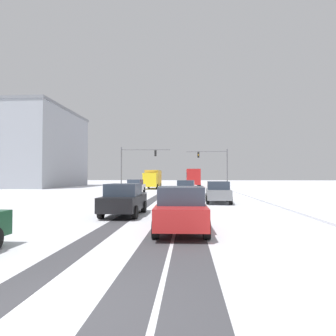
{
  "coord_description": "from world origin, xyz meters",
  "views": [
    {
      "loc": [
        1.93,
        -4.19,
        1.98
      ],
      "look_at": [
        0.0,
        23.73,
        2.8
      ],
      "focal_mm": 31.26,
      "sensor_mm": 36.0,
      "label": 1
    }
  ],
  "objects": [
    {
      "name": "ground_plane",
      "position": [
        0.0,
        0.0,
        0.0
      ],
      "size": [
        300.0,
        300.0,
        0.0
      ],
      "primitive_type": "plane",
      "color": "silver"
    },
    {
      "name": "wheel_track_left_lane",
      "position": [
        -1.11,
        16.95,
        0.0
      ],
      "size": [
        0.85,
        37.29,
        0.01
      ],
      "primitive_type": "cube",
      "color": "#424247",
      "rests_on": "ground"
    },
    {
      "name": "wheel_track_right_lane",
      "position": [
        0.96,
        16.95,
        0.0
      ],
      "size": [
        0.87,
        37.29,
        0.01
      ],
      "primitive_type": "cube",
      "color": "#424247",
      "rests_on": "ground"
    },
    {
      "name": "wheel_track_center",
      "position": [
        2.0,
        16.95,
        0.0
      ],
      "size": [
        1.01,
        37.29,
        0.01
      ],
      "primitive_type": "cube",
      "color": "#424247",
      "rests_on": "ground"
    },
    {
      "name": "sidewalk_kerb_right",
      "position": [
        9.69,
        15.26,
        0.06
      ],
      "size": [
        4.0,
        37.29,
        0.12
      ],
      "primitive_type": "cube",
      "color": "white",
      "rests_on": "ground"
    },
    {
      "name": "traffic_signal_far_right",
      "position": [
        6.4,
        44.0,
        4.47
      ],
      "size": [
        6.76,
        0.51,
        6.5
      ],
      "color": "#56565B",
      "rests_on": "ground"
    },
    {
      "name": "traffic_signal_far_left",
      "position": [
        -6.13,
        40.07,
        4.52
      ],
      "size": [
        7.55,
        0.73,
        6.5
      ],
      "color": "#56565B",
      "rests_on": "ground"
    },
    {
      "name": "car_white_lead",
      "position": [
        -4.45,
        30.88,
        0.82
      ],
      "size": [
        1.97,
        4.17,
        1.62
      ],
      "color": "silver",
      "rests_on": "ground"
    },
    {
      "name": "car_silver_second",
      "position": [
        1.72,
        24.01,
        0.82
      ],
      "size": [
        2.0,
        4.18,
        1.62
      ],
      "color": "#B7BABF",
      "rests_on": "ground"
    },
    {
      "name": "car_grey_third",
      "position": [
        4.17,
        17.98,
        0.82
      ],
      "size": [
        1.96,
        4.17,
        1.62
      ],
      "color": "slate",
      "rests_on": "ground"
    },
    {
      "name": "car_black_fourth",
      "position": [
        -1.34,
        10.53,
        0.82
      ],
      "size": [
        1.87,
        4.12,
        1.62
      ],
      "color": "black",
      "rests_on": "ground"
    },
    {
      "name": "car_red_fifth",
      "position": [
        1.67,
        6.34,
        0.82
      ],
      "size": [
        1.92,
        4.14,
        1.62
      ],
      "color": "red",
      "rests_on": "ground"
    },
    {
      "name": "bus_oncoming",
      "position": [
        2.85,
        53.69,
        1.99
      ],
      "size": [
        2.79,
        11.03,
        3.38
      ],
      "color": "#B21E1E",
      "rests_on": "ground"
    },
    {
      "name": "box_truck_delivery",
      "position": [
        -3.86,
        43.2,
        1.63
      ],
      "size": [
        2.35,
        7.42,
        3.02
      ],
      "color": "yellow",
      "rests_on": "ground"
    },
    {
      "name": "office_building_far_left_block",
      "position": [
        -33.82,
        49.84,
        7.38
      ],
      "size": [
        26.59,
        20.84,
        14.75
      ],
      "color": "#9399A3",
      "rests_on": "ground"
    }
  ]
}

